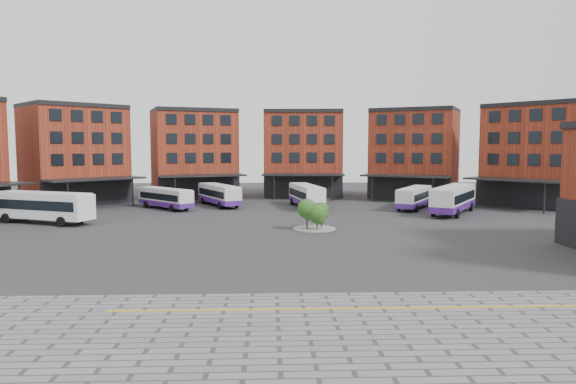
{
  "coord_description": "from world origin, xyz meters",
  "views": [
    {
      "loc": [
        -2.54,
        -40.09,
        8.51
      ],
      "look_at": [
        -0.76,
        10.37,
        4.0
      ],
      "focal_mm": 32.0,
      "sensor_mm": 36.0,
      "label": 1
    }
  ],
  "objects_px": {
    "bus_a": "(42,205)",
    "bus_d": "(306,195)",
    "bus_b": "(165,198)",
    "tree_island": "(314,213)",
    "bus_e": "(414,197)",
    "bus_f": "(453,199)",
    "bus_c": "(219,194)"
  },
  "relations": [
    {
      "from": "bus_a",
      "to": "bus_c",
      "type": "distance_m",
      "value": 23.96
    },
    {
      "from": "tree_island",
      "to": "bus_c",
      "type": "relative_size",
      "value": 0.41
    },
    {
      "from": "bus_f",
      "to": "bus_e",
      "type": "bearing_deg",
      "value": 156.02
    },
    {
      "from": "bus_e",
      "to": "bus_b",
      "type": "bearing_deg",
      "value": -151.75
    },
    {
      "from": "tree_island",
      "to": "bus_e",
      "type": "distance_m",
      "value": 23.02
    },
    {
      "from": "bus_d",
      "to": "bus_f",
      "type": "height_order",
      "value": "bus_f"
    },
    {
      "from": "tree_island",
      "to": "bus_e",
      "type": "height_order",
      "value": "tree_island"
    },
    {
      "from": "bus_c",
      "to": "bus_e",
      "type": "height_order",
      "value": "bus_c"
    },
    {
      "from": "tree_island",
      "to": "bus_c",
      "type": "height_order",
      "value": "tree_island"
    },
    {
      "from": "bus_b",
      "to": "bus_d",
      "type": "bearing_deg",
      "value": -41.54
    },
    {
      "from": "bus_b",
      "to": "bus_c",
      "type": "height_order",
      "value": "bus_c"
    },
    {
      "from": "tree_island",
      "to": "bus_b",
      "type": "bearing_deg",
      "value": 135.67
    },
    {
      "from": "bus_e",
      "to": "bus_f",
      "type": "bearing_deg",
      "value": -26.85
    },
    {
      "from": "bus_a",
      "to": "bus_b",
      "type": "bearing_deg",
      "value": -18.78
    },
    {
      "from": "bus_d",
      "to": "bus_e",
      "type": "bearing_deg",
      "value": -16.84
    },
    {
      "from": "tree_island",
      "to": "bus_b",
      "type": "distance_m",
      "value": 26.16
    },
    {
      "from": "bus_b",
      "to": "bus_e",
      "type": "xyz_separation_m",
      "value": [
        33.88,
        -0.97,
        0.06
      ]
    },
    {
      "from": "bus_a",
      "to": "bus_d",
      "type": "distance_m",
      "value": 33.09
    },
    {
      "from": "bus_b",
      "to": "bus_a",
      "type": "bearing_deg",
      "value": -174.94
    },
    {
      "from": "tree_island",
      "to": "bus_f",
      "type": "relative_size",
      "value": 0.37
    },
    {
      "from": "tree_island",
      "to": "bus_f",
      "type": "height_order",
      "value": "bus_f"
    },
    {
      "from": "bus_c",
      "to": "bus_d",
      "type": "relative_size",
      "value": 0.94
    },
    {
      "from": "bus_c",
      "to": "bus_f",
      "type": "distance_m",
      "value": 31.9
    },
    {
      "from": "bus_e",
      "to": "tree_island",
      "type": "bearing_deg",
      "value": -101.33
    },
    {
      "from": "bus_b",
      "to": "bus_e",
      "type": "relative_size",
      "value": 0.86
    },
    {
      "from": "bus_e",
      "to": "bus_d",
      "type": "bearing_deg",
      "value": -157.22
    },
    {
      "from": "bus_a",
      "to": "bus_b",
      "type": "relative_size",
      "value": 1.4
    },
    {
      "from": "tree_island",
      "to": "bus_a",
      "type": "relative_size",
      "value": 0.36
    },
    {
      "from": "tree_island",
      "to": "bus_d",
      "type": "height_order",
      "value": "tree_island"
    },
    {
      "from": "bus_a",
      "to": "bus_d",
      "type": "relative_size",
      "value": 1.08
    },
    {
      "from": "bus_a",
      "to": "bus_f",
      "type": "height_order",
      "value": "bus_f"
    },
    {
      "from": "bus_a",
      "to": "bus_f",
      "type": "xyz_separation_m",
      "value": [
        48.32,
        6.39,
        -0.14
      ]
    }
  ]
}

